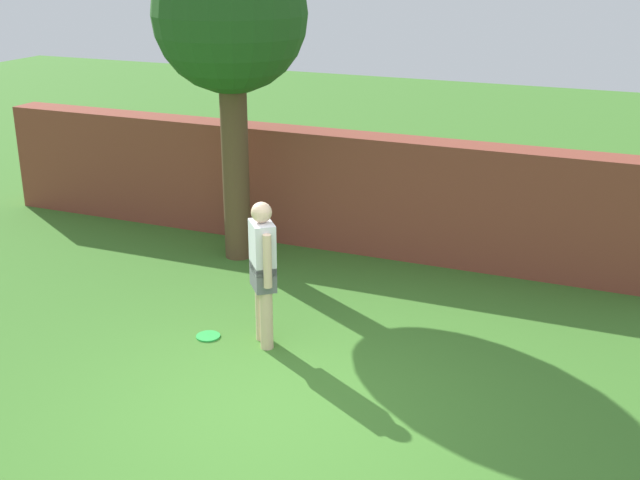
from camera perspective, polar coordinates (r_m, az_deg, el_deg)
The scene contains 5 objects.
ground_plane at distance 7.83m, azimuth -3.31°, elevation -11.77°, with size 40.00×40.00×0.00m, color #3D7528.
brick_wall at distance 11.74m, azimuth -0.63°, elevation 3.71°, with size 10.25×0.50×1.67m, color brown.
tree at distance 10.78m, azimuth -6.30°, elevation 14.98°, with size 2.00×2.00×4.29m.
person at distance 8.66m, azimuth -4.02°, elevation -1.92°, with size 0.40×0.44×1.62m.
frisbee_green at distance 9.23m, azimuth -7.83°, elevation -6.68°, with size 0.27×0.27×0.02m, color green.
Camera 1 is at (2.99, -5.96, 4.11)m, focal length 45.75 mm.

